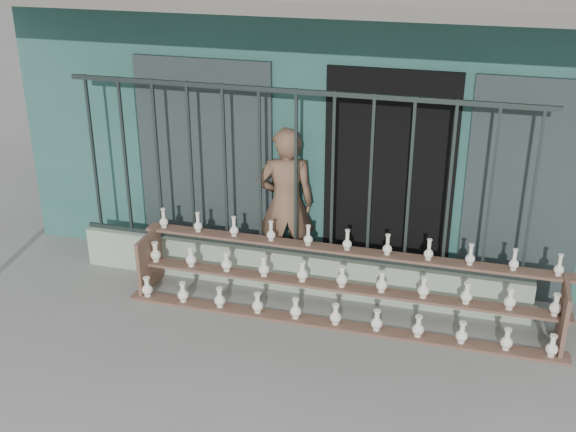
# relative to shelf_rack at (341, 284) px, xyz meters

# --- Properties ---
(ground) EXTENTS (60.00, 60.00, 0.00)m
(ground) POSITION_rel_shelf_rack_xyz_m (-0.60, -0.89, -0.36)
(ground) COLOR slate
(workshop_building) EXTENTS (7.40, 6.60, 3.21)m
(workshop_building) POSITION_rel_shelf_rack_xyz_m (-0.59, 3.34, 1.26)
(workshop_building) COLOR #28564E
(workshop_building) RESTS_ON ground
(parapet_wall) EXTENTS (5.00, 0.20, 0.45)m
(parapet_wall) POSITION_rel_shelf_rack_xyz_m (-0.60, 0.41, -0.13)
(parapet_wall) COLOR #98A991
(parapet_wall) RESTS_ON ground
(security_fence) EXTENTS (5.00, 0.04, 1.80)m
(security_fence) POSITION_rel_shelf_rack_xyz_m (-0.60, 0.41, 0.99)
(security_fence) COLOR #283330
(security_fence) RESTS_ON parapet_wall
(shelf_rack) EXTENTS (4.50, 0.68, 0.85)m
(shelf_rack) POSITION_rel_shelf_rack_xyz_m (0.00, 0.00, 0.00)
(shelf_rack) COLOR brown
(shelf_rack) RESTS_ON ground
(elderly_woman) EXTENTS (0.75, 0.62, 1.76)m
(elderly_woman) POSITION_rel_shelf_rack_xyz_m (-0.78, 0.69, 0.52)
(elderly_woman) COLOR brown
(elderly_woman) RESTS_ON ground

